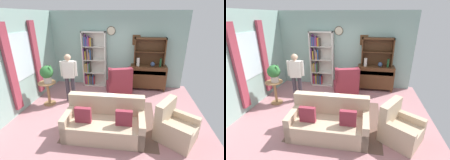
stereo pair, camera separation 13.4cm
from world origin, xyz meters
TOP-DOWN VIEW (x-y plane):
  - ground_plane at (0.00, 0.00)m, footprint 5.40×4.60m
  - wall_back at (0.00, 2.13)m, footprint 5.00×0.09m
  - wall_left at (-2.52, 0.02)m, footprint 0.16×4.20m
  - area_rug at (0.20, -0.30)m, footprint 2.23×2.14m
  - bookshelf at (-0.92, 1.94)m, footprint 0.90×0.30m
  - sideboard at (1.22, 1.86)m, footprint 1.30×0.45m
  - sideboard_hutch at (1.22, 1.97)m, footprint 1.10×0.26m
  - vase_tall at (0.83, 1.78)m, footprint 0.11×0.11m
  - vase_round at (1.35, 1.79)m, footprint 0.15×0.15m
  - bottle_wine at (1.61, 1.77)m, footprint 0.07×0.07m
  - couch_floral at (0.09, -0.90)m, footprint 1.81×0.88m
  - armchair_floral at (1.67, -0.82)m, footprint 1.06×1.05m
  - wingback_chair at (0.21, 1.15)m, footprint 0.98×0.99m
  - plant_stand at (-1.92, 0.25)m, footprint 0.52×0.52m
  - potted_plant_large at (-1.86, 0.25)m, footprint 0.38×0.38m
  - person_reading at (-1.30, 0.55)m, footprint 0.53×0.25m

SIDE VIEW (x-z plane):
  - ground_plane at x=0.00m, z-range -0.02..0.00m
  - area_rug at x=0.20m, z-range 0.00..0.01m
  - armchair_floral at x=1.67m, z-range -0.15..0.73m
  - couch_floral at x=0.09m, z-range -0.14..0.76m
  - wingback_chair at x=0.21m, z-range -0.14..0.91m
  - plant_stand at x=-1.92m, z-range 0.08..0.82m
  - sideboard at x=1.22m, z-range 0.05..0.97m
  - person_reading at x=-1.30m, z-range 0.13..1.69m
  - vase_round at x=1.35m, z-range 0.92..1.09m
  - bookshelf at x=-0.92m, z-range -0.02..2.08m
  - potted_plant_large at x=-1.86m, z-range 0.78..1.31m
  - vase_tall at x=0.83m, z-range 0.92..1.21m
  - bottle_wine at x=1.61m, z-range 0.92..1.23m
  - wall_left at x=-2.52m, z-range 0.00..2.80m
  - wall_back at x=0.00m, z-range 0.01..2.81m
  - sideboard_hutch at x=1.22m, z-range 1.06..2.06m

